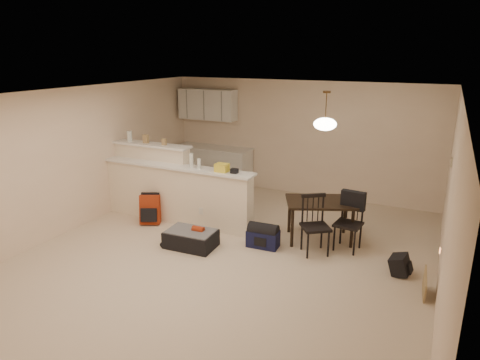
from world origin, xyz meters
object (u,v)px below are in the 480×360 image
Objects in this scene: dining_table at (320,206)px; pendant_lamp at (325,124)px; dining_chair_near at (316,226)px; dining_chair_far at (348,223)px; suitcase at (191,239)px; red_backpack at (150,209)px; navy_duffel at (263,239)px; black_daypack at (400,265)px.

pendant_lamp reaches higher than dining_table.
dining_chair_near is 0.56m from dining_chair_far.
dining_chair_near is at bearing -81.36° from pendant_lamp.
dining_chair_far reaches higher than suitcase.
suitcase is 1.34m from red_backpack.
dining_table reaches higher than red_backpack.
dining_table is 0.56m from dining_chair_far.
pendant_lamp is at bearing 38.42° from navy_duffel.
dining_table is 3.12m from red_backpack.
suitcase is at bearing -49.02° from red_backpack.
pendant_lamp reaches higher than dining_chair_far.
navy_duffel is at bearing -152.23° from dining_chair_far.
dining_table is 1.65× the size of suitcase.
dining_chair_far is 1.03m from black_daypack.
red_backpack is (-3.03, -0.64, -1.72)m from pendant_lamp.
dining_chair_near is at bearing 16.23° from suitcase.
suitcase is 1.18m from navy_duffel.
dining_chair_near is 1.17× the size of suitcase.
dining_table is at bearing 72.02° from black_daypack.
pendant_lamp is 2.39m from black_daypack.
dining_chair_far is (0.51, -0.17, -1.53)m from pendant_lamp.
dining_table is at bearing -13.05° from red_backpack.
dining_chair_near is 1.34m from black_daypack.
red_backpack is at bearing 168.16° from dining_table.
dining_chair_far is at bearing -18.75° from pendant_lamp.
dining_chair_far is 1.39m from navy_duffel.
dining_chair_near is (0.08, -0.53, -1.52)m from pendant_lamp.
suitcase is 3.23m from black_daypack.
pendant_lamp is 3.54m from red_backpack.
pendant_lamp is at bearing 63.53° from dining_chair_near.
dining_table is at bearing 38.42° from navy_duffel.
dining_chair_far is at bearing 68.50° from black_daypack.
dining_chair_near reaches higher than dining_table.
dining_chair_far is 1.15× the size of suitcase.
black_daypack is at bearing -40.01° from dining_chair_near.
red_backpack is at bearing 153.20° from suitcase.
dining_table reaches higher than suitcase.
pendant_lamp reaches higher than red_backpack.
navy_duffel is at bearing -161.99° from dining_table.
black_daypack is (3.18, 0.54, 0.00)m from suitcase.
dining_chair_far is at bearing -17.51° from red_backpack.
dining_chair_near is 3.02× the size of black_daypack.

